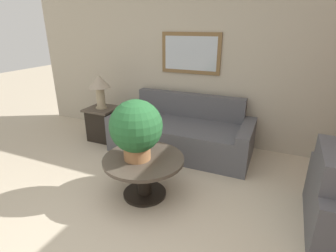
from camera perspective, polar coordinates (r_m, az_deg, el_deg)
name	(u,v)px	position (r m, az deg, el deg)	size (l,w,h in m)	color
wall_back	(212,66)	(4.39, 9.57, 12.75)	(6.95, 0.09, 2.60)	#B2A893
couch_main	(182,133)	(4.23, 2.97, -1.63)	(2.20, 0.96, 0.87)	#4C4C51
coffee_table	(144,168)	(3.11, -5.28, -9.15)	(0.94, 0.94, 0.50)	black
side_table	(103,123)	(4.78, -13.94, 0.57)	(0.51, 0.51, 0.58)	black
table_lamp	(99,85)	(4.59, -14.69, 8.60)	(0.36, 0.36, 0.57)	tan
potted_plant_on_table	(136,128)	(2.89, -6.96, -0.44)	(0.59, 0.59, 0.69)	#9E6B42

